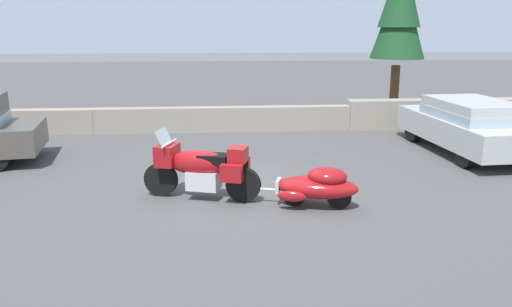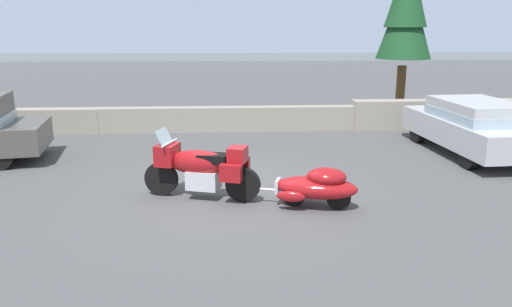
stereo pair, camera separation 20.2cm
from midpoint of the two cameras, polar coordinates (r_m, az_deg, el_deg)
The scene contains 7 objects.
ground_plane at distance 10.00m, azimuth -2.50°, elevation -4.41°, with size 80.00×80.00×0.00m, color #4C4C4F.
stone_guard_wall at distance 15.82m, azimuth 0.99°, elevation 4.14°, with size 24.00×0.59×0.94m.
distant_ridgeline at distance 105.66m, azimuth -3.36°, elevation 16.84°, with size 240.00×80.00×16.00m, color #99A8BF.
touring_motorcycle at distance 9.51m, azimuth -5.76°, elevation -1.55°, with size 2.25×1.13×1.33m.
car_shaped_trailer at distance 9.11m, azimuth 7.62°, elevation -3.69°, with size 2.21×1.11×0.76m.
sedan_at_right_edge at distance 13.98m, azimuth 23.99°, elevation 3.02°, with size 2.08×4.60×1.41m.
pine_tree_tall at distance 18.68m, azimuth 17.21°, elevation 16.33°, with size 1.90×1.90×6.51m.
Camera 2 is at (-0.01, -9.48, 3.20)m, focal length 34.89 mm.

